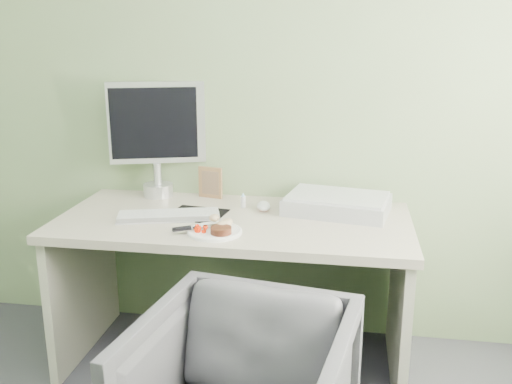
% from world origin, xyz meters
% --- Properties ---
extents(wall_back, '(3.50, 0.00, 3.50)m').
position_xyz_m(wall_back, '(0.00, 2.00, 1.35)').
color(wall_back, gray).
rests_on(wall_back, floor).
extents(desk, '(1.60, 0.75, 0.73)m').
position_xyz_m(desk, '(0.00, 1.62, 0.55)').
color(desk, '#BFB5A0').
rests_on(desk, floor).
extents(plate, '(0.23, 0.23, 0.01)m').
position_xyz_m(plate, '(-0.04, 1.41, 0.74)').
color(plate, white).
rests_on(plate, desk).
extents(steak, '(0.11, 0.11, 0.03)m').
position_xyz_m(steak, '(-0.00, 1.38, 0.76)').
color(steak, black).
rests_on(steak, plate).
extents(potato_pile, '(0.10, 0.08, 0.05)m').
position_xyz_m(potato_pile, '(-0.00, 1.46, 0.77)').
color(potato_pile, '#A2774E').
rests_on(potato_pile, plate).
extents(carrot_heap, '(0.06, 0.05, 0.03)m').
position_xyz_m(carrot_heap, '(-0.09, 1.40, 0.76)').
color(carrot_heap, '#FF2905').
rests_on(carrot_heap, plate).
extents(steak_knife, '(0.19, 0.12, 0.01)m').
position_xyz_m(steak_knife, '(-0.14, 1.40, 0.75)').
color(steak_knife, silver).
rests_on(steak_knife, plate).
extents(mousepad, '(0.28, 0.25, 0.00)m').
position_xyz_m(mousepad, '(-0.18, 1.65, 0.73)').
color(mousepad, black).
rests_on(mousepad, desk).
extents(keyboard, '(0.47, 0.25, 0.02)m').
position_xyz_m(keyboard, '(-0.29, 1.57, 0.75)').
color(keyboard, white).
rests_on(keyboard, desk).
extents(computer_mouse, '(0.08, 0.12, 0.04)m').
position_xyz_m(computer_mouse, '(0.12, 1.77, 0.75)').
color(computer_mouse, white).
rests_on(computer_mouse, desk).
extents(photo_frame, '(0.13, 0.04, 0.16)m').
position_xyz_m(photo_frame, '(-0.18, 1.93, 0.81)').
color(photo_frame, olive).
rests_on(photo_frame, desk).
extents(eyedrop_bottle, '(0.03, 0.03, 0.07)m').
position_xyz_m(eyedrop_bottle, '(0.01, 1.80, 0.76)').
color(eyedrop_bottle, white).
rests_on(eyedrop_bottle, desk).
extents(scanner, '(0.52, 0.39, 0.07)m').
position_xyz_m(scanner, '(0.46, 1.79, 0.77)').
color(scanner, '#AAADB1').
rests_on(scanner, desk).
extents(monitor, '(0.48, 0.19, 0.58)m').
position_xyz_m(monitor, '(-0.45, 1.94, 1.06)').
color(monitor, silver).
rests_on(monitor, desk).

